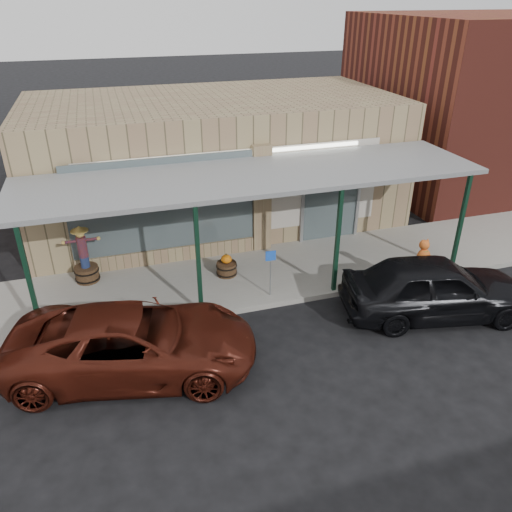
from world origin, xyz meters
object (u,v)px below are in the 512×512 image
object	(u,v)px
parked_sedan	(436,287)
barrel_scarecrow	(85,263)
handicap_sign	(271,267)
barrel_pumpkin	(227,267)
car_maroon	(134,342)

from	to	relation	value
parked_sedan	barrel_scarecrow	bearing A→B (deg)	75.71
barrel_scarecrow	parked_sedan	world-z (taller)	barrel_scarecrow
handicap_sign	parked_sedan	world-z (taller)	parked_sedan
barrel_pumpkin	car_maroon	world-z (taller)	car_maroon
barrel_scarecrow	handicap_sign	world-z (taller)	barrel_scarecrow
barrel_pumpkin	handicap_sign	world-z (taller)	handicap_sign
barrel_pumpkin	parked_sedan	size ratio (longest dim) A/B	0.14
handicap_sign	car_maroon	xyz separation A→B (m)	(-3.62, -1.76, -0.27)
barrel_scarecrow	parked_sedan	bearing A→B (deg)	-22.61
barrel_scarecrow	car_maroon	size ratio (longest dim) A/B	0.32
barrel_pumpkin	parked_sedan	world-z (taller)	parked_sedan
barrel_pumpkin	handicap_sign	bearing A→B (deg)	-58.82
barrel_scarecrow	barrel_pumpkin	distance (m)	3.85
barrel_scarecrow	handicap_sign	bearing A→B (deg)	-22.33
barrel_pumpkin	car_maroon	xyz separation A→B (m)	(-2.79, -3.13, 0.33)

